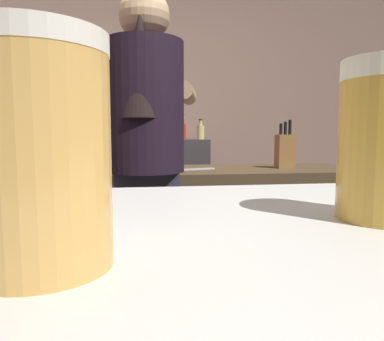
# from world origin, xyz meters

# --- Properties ---
(wall_back) EXTENTS (5.20, 0.10, 2.70)m
(wall_back) POSITION_xyz_m (0.00, 2.20, 1.35)
(wall_back) COLOR #937363
(wall_back) RESTS_ON ground
(prep_counter) EXTENTS (2.10, 0.60, 0.91)m
(prep_counter) POSITION_xyz_m (0.35, 0.77, 0.46)
(prep_counter) COLOR #4C3A26
(prep_counter) RESTS_ON ground
(back_shelf) EXTENTS (0.95, 0.36, 1.07)m
(back_shelf) POSITION_xyz_m (0.24, 1.92, 0.53)
(back_shelf) COLOR #3B3639
(back_shelf) RESTS_ON ground
(bartender) EXTENTS (0.48, 0.54, 1.73)m
(bartender) POSITION_xyz_m (0.14, 0.31, 1.00)
(bartender) COLOR #2E3141
(bartender) RESTS_ON ground
(knife_block) EXTENTS (0.10, 0.08, 0.29)m
(knife_block) POSITION_xyz_m (0.97, 0.75, 1.02)
(knife_block) COLOR olive
(knife_block) RESTS_ON prep_counter
(mixing_bowl) EXTENTS (0.19, 0.19, 0.05)m
(mixing_bowl) POSITION_xyz_m (-0.10, 0.84, 0.94)
(mixing_bowl) COLOR slate
(mixing_bowl) RESTS_ON prep_counter
(chefs_knife) EXTENTS (0.24, 0.10, 0.01)m
(chefs_knife) POSITION_xyz_m (0.42, 0.72, 0.91)
(chefs_knife) COLOR silver
(chefs_knife) RESTS_ON prep_counter
(pint_glass_far) EXTENTS (0.08, 0.08, 0.13)m
(pint_glass_far) POSITION_xyz_m (0.06, -1.09, 1.10)
(pint_glass_far) COLOR #E3AC56
(pint_glass_far) RESTS_ON bar_counter
(bottle_olive_oil) EXTENTS (0.07, 0.07, 0.18)m
(bottle_olive_oil) POSITION_xyz_m (0.66, 1.94, 1.14)
(bottle_olive_oil) COLOR #D8D076
(bottle_olive_oil) RESTS_ON back_shelf
(bottle_soy) EXTENTS (0.06, 0.06, 0.20)m
(bottle_soy) POSITION_xyz_m (0.22, 2.02, 1.14)
(bottle_soy) COLOR #D2D37E
(bottle_soy) RESTS_ON back_shelf
(bottle_vinegar) EXTENTS (0.06, 0.06, 0.20)m
(bottle_vinegar) POSITION_xyz_m (0.49, 1.88, 1.14)
(bottle_vinegar) COLOR red
(bottle_vinegar) RESTS_ON back_shelf
(bottle_hot_sauce) EXTENTS (0.06, 0.06, 0.23)m
(bottle_hot_sauce) POSITION_xyz_m (0.18, 1.92, 1.16)
(bottle_hot_sauce) COLOR #548C36
(bottle_hot_sauce) RESTS_ON back_shelf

